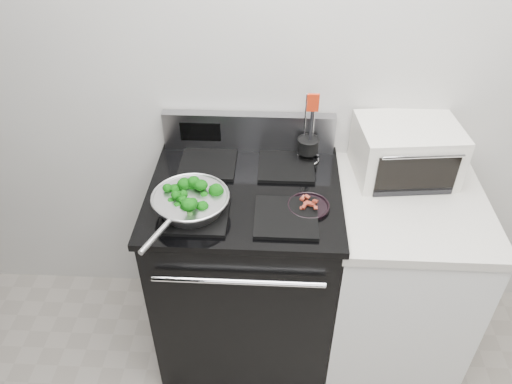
# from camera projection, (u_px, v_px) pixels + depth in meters

# --- Properties ---
(back_wall) EXTENTS (4.00, 0.02, 2.70)m
(back_wall) POSITION_uv_depth(u_px,v_px,m) (322.00, 64.00, 2.04)
(back_wall) COLOR silver
(back_wall) RESTS_ON ground
(gas_range) EXTENTS (0.79, 0.69, 1.13)m
(gas_range) POSITION_uv_depth(u_px,v_px,m) (246.00, 268.00, 2.32)
(gas_range) COLOR black
(gas_range) RESTS_ON floor
(counter) EXTENTS (0.62, 0.68, 0.92)m
(counter) POSITION_uv_depth(u_px,v_px,m) (393.00, 278.00, 2.31)
(counter) COLOR white
(counter) RESTS_ON floor
(skillet) EXTENTS (0.30, 0.46, 0.06)m
(skillet) POSITION_uv_depth(u_px,v_px,m) (190.00, 202.00, 1.89)
(skillet) COLOR silver
(skillet) RESTS_ON gas_range
(broccoli_pile) EXTENTS (0.23, 0.23, 0.08)m
(broccoli_pile) POSITION_uv_depth(u_px,v_px,m) (190.00, 198.00, 1.89)
(broccoli_pile) COLOR black
(broccoli_pile) RESTS_ON skillet
(bacon_plate) EXTENTS (0.17, 0.17, 0.04)m
(bacon_plate) POSITION_uv_depth(u_px,v_px,m) (309.00, 204.00, 1.93)
(bacon_plate) COLOR black
(bacon_plate) RESTS_ON gas_range
(utensil_holder) EXTENTS (0.11, 0.11, 0.33)m
(utensil_holder) POSITION_uv_depth(u_px,v_px,m) (308.00, 149.00, 2.16)
(utensil_holder) COLOR silver
(utensil_holder) RESTS_ON gas_range
(toaster_oven) EXTENTS (0.44, 0.36, 0.24)m
(toaster_oven) POSITION_uv_depth(u_px,v_px,m) (406.00, 151.00, 2.10)
(toaster_oven) COLOR white
(toaster_oven) RESTS_ON counter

